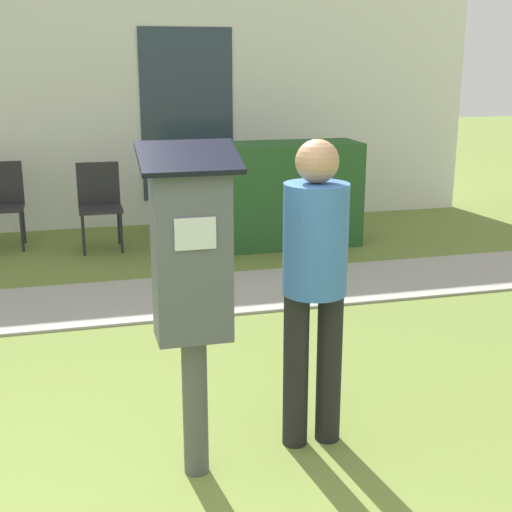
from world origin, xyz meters
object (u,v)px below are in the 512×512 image
parking_meter (192,271)px  person_standing (315,272)px  outdoor_chair_left (2,198)px  outdoor_chair_middle (99,199)px  outdoor_chair_right (193,194)px

parking_meter → person_standing: (0.63, 0.13, -0.09)m
outdoor_chair_left → outdoor_chair_middle: 1.04m
parking_meter → outdoor_chair_right: size_ratio=1.77×
outdoor_chair_middle → outdoor_chair_left: bearing=140.1°
parking_meter → outdoor_chair_right: bearing=80.2°
parking_meter → person_standing: bearing=11.6°
parking_meter → outdoor_chair_middle: 4.51m
parking_meter → outdoor_chair_left: parking_meter is taller
outdoor_chair_middle → outdoor_chair_right: (0.99, 0.01, 0.00)m
parking_meter → person_standing: parking_meter is taller
parking_meter → outdoor_chair_left: 4.97m
person_standing → parking_meter: bearing=-132.7°
outdoor_chair_left → outdoor_chair_right: size_ratio=1.00×
outdoor_chair_middle → outdoor_chair_right: size_ratio=1.00×
person_standing → outdoor_chair_middle: 4.45m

